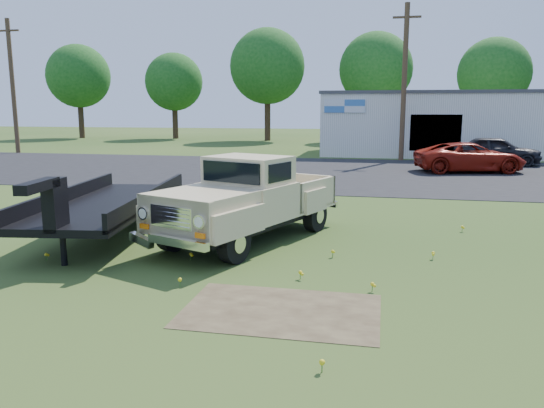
{
  "coord_description": "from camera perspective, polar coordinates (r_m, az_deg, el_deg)",
  "views": [
    {
      "loc": [
        2.95,
        -10.58,
        3.07
      ],
      "look_at": [
        0.52,
        1.0,
        0.93
      ],
      "focal_mm": 35.0,
      "sensor_mm": 36.0,
      "label": 1
    }
  ],
  "objects": [
    {
      "name": "treeline_d",
      "position": [
        51.21,
        11.1,
        14.05
      ],
      "size": [
        6.72,
        6.72,
        10.0
      ],
      "color": "#352418",
      "rests_on": "ground"
    },
    {
      "name": "red_pickup",
      "position": [
        27.46,
        20.5,
        4.69
      ],
      "size": [
        5.52,
        3.45,
        1.42
      ],
      "primitive_type": "imported",
      "rotation": [
        0.0,
        0.0,
        1.8
      ],
      "color": "maroon",
      "rests_on": "ground"
    },
    {
      "name": "asphalt_lot",
      "position": [
        25.93,
        5.25,
        3.43
      ],
      "size": [
        90.0,
        14.0,
        0.02
      ],
      "primitive_type": "cube",
      "color": "black",
      "rests_on": "ground"
    },
    {
      "name": "utility_pole_west",
      "position": [
        41.06,
        -26.12,
        11.38
      ],
      "size": [
        1.6,
        0.3,
        9.0
      ],
      "color": "#453420",
      "rests_on": "ground"
    },
    {
      "name": "commercial_building",
      "position": [
        37.71,
        16.67,
        8.37
      ],
      "size": [
        14.2,
        8.2,
        4.15
      ],
      "color": "beige",
      "rests_on": "ground"
    },
    {
      "name": "dirt_patch_a",
      "position": [
        8.3,
        0.98,
        -11.42
      ],
      "size": [
        3.0,
        2.0,
        0.01
      ],
      "primitive_type": "cube",
      "color": "#433524",
      "rests_on": "ground"
    },
    {
      "name": "treeline_e",
      "position": [
        50.48,
        22.76,
        12.8
      ],
      "size": [
        6.08,
        6.08,
        9.04
      ],
      "color": "#352418",
      "rests_on": "ground"
    },
    {
      "name": "ground",
      "position": [
        11.4,
        -3.6,
        -5.37
      ],
      "size": [
        140.0,
        140.0,
        0.0
      ],
      "primitive_type": "plane",
      "color": "#274315",
      "rests_on": "ground"
    },
    {
      "name": "treeline_a",
      "position": [
        59.38,
        -20.1,
        12.78
      ],
      "size": [
        6.4,
        6.4,
        9.52
      ],
      "color": "#352418",
      "rests_on": "ground"
    },
    {
      "name": "utility_pole_mid",
      "position": [
        32.63,
        14.03,
        12.66
      ],
      "size": [
        1.6,
        0.3,
        9.0
      ],
      "color": "#453420",
      "rests_on": "ground"
    },
    {
      "name": "flatbed_trailer",
      "position": [
        13.41,
        -17.2,
        0.52
      ],
      "size": [
        3.15,
        6.89,
        1.81
      ],
      "primitive_type": null,
      "rotation": [
        0.0,
        0.0,
        0.15
      ],
      "color": "black",
      "rests_on": "ground"
    },
    {
      "name": "dark_sedan",
      "position": [
        31.64,
        22.99,
        5.3
      ],
      "size": [
        4.78,
        2.45,
        1.56
      ],
      "primitive_type": "imported",
      "rotation": [
        0.0,
        0.0,
        1.43
      ],
      "color": "black",
      "rests_on": "ground"
    },
    {
      "name": "treeline_b",
      "position": [
        55.73,
        -10.5,
        12.77
      ],
      "size": [
        5.76,
        5.76,
        8.57
      ],
      "color": "#352418",
      "rests_on": "ground"
    },
    {
      "name": "dirt_patch_b",
      "position": [
        15.24,
        -7.36,
        -1.44
      ],
      "size": [
        2.2,
        1.6,
        0.01
      ],
      "primitive_type": "cube",
      "color": "#433524",
      "rests_on": "ground"
    },
    {
      "name": "treeline_c",
      "position": [
        51.41,
        -0.49,
        14.58
      ],
      "size": [
        7.04,
        7.04,
        10.47
      ],
      "color": "#352418",
      "rests_on": "ground"
    },
    {
      "name": "vintage_pickup_truck",
      "position": [
        12.33,
        -2.52,
        0.58
      ],
      "size": [
        3.99,
        5.89,
        1.99
      ],
      "primitive_type": null,
      "rotation": [
        0.0,
        0.0,
        -0.37
      ],
      "color": "#CDBB8A",
      "rests_on": "ground"
    }
  ]
}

